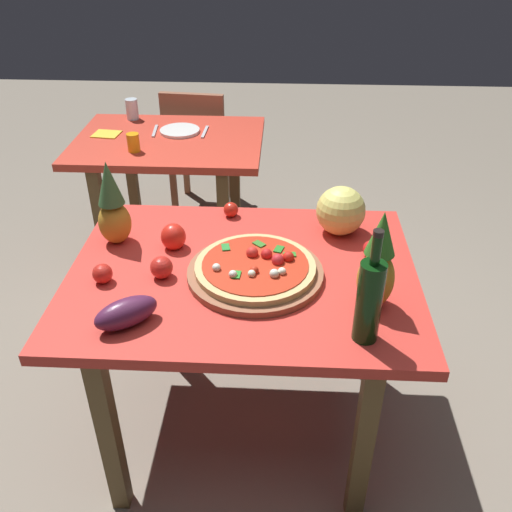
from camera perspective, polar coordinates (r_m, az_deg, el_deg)
name	(u,v)px	position (r m, az deg, el deg)	size (l,w,h in m)	color
ground_plane	(245,416)	(2.46, -1.16, -16.13)	(10.00, 10.00, 0.00)	gray
display_table	(243,291)	(2.00, -1.36, -3.58)	(1.22, 0.93, 0.75)	brown
background_table	(170,158)	(3.16, -8.80, 9.90)	(1.01, 0.75, 0.75)	brown
dining_chair	(198,144)	(3.75, -5.95, 11.33)	(0.44, 0.44, 0.85)	brown
pizza_board	(255,273)	(1.91, -0.08, -1.76)	(0.47, 0.47, 0.03)	brown
pizza	(256,266)	(1.90, 0.01, -1.07)	(0.42, 0.42, 0.06)	tan
wine_bottle	(369,300)	(1.61, 11.55, -4.41)	(0.08, 0.08, 0.37)	black
pineapple_left	(112,207)	(2.11, -14.51, 4.84)	(0.12, 0.12, 0.33)	#BE8527
pineapple_right	(378,265)	(1.75, 12.36, -0.93)	(0.12, 0.12, 0.34)	gold
melon	(341,211)	(2.15, 8.69, 4.62)	(0.19, 0.19, 0.19)	#DFD96B
bell_pepper	(173,237)	(2.07, -8.48, 1.97)	(0.09, 0.09, 0.10)	red
eggplant	(126,313)	(1.73, -13.18, -5.69)	(0.20, 0.09, 0.09)	#502041
tomato_at_corner	(102,274)	(1.94, -15.48, -1.75)	(0.07, 0.07, 0.07)	red
tomato_near_board	(162,267)	(1.92, -9.67, -1.16)	(0.08, 0.08, 0.08)	red
tomato_beside_pepper	(231,210)	(2.27, -2.60, 4.78)	(0.06, 0.06, 0.06)	red
tomato_by_bottle	(371,249)	(2.05, 11.72, 0.74)	(0.06, 0.06, 0.06)	red
drinking_glass_juice	(133,143)	(2.96, -12.47, 11.30)	(0.06, 0.06, 0.09)	orange
drinking_glass_water	(132,109)	(3.43, -12.60, 14.50)	(0.07, 0.07, 0.12)	silver
dinner_plate	(180,131)	(3.19, -7.83, 12.62)	(0.22, 0.22, 0.02)	white
fork_utensil	(155,131)	(3.22, -10.33, 12.51)	(0.02, 0.18, 0.01)	silver
knife_utensil	(205,132)	(3.17, -5.27, 12.57)	(0.02, 0.18, 0.01)	silver
napkin_folded	(106,134)	(3.23, -15.09, 11.99)	(0.14, 0.12, 0.01)	yellow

